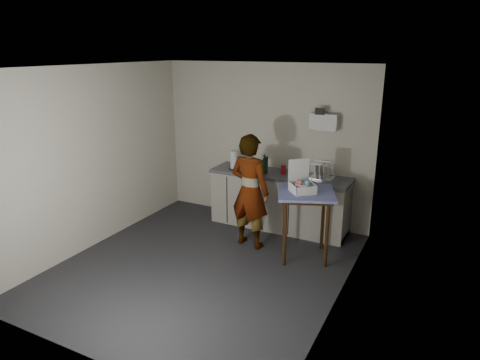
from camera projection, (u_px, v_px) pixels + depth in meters
The scene contains 15 objects.
ground at pixel (203, 266), 5.74m from camera, with size 4.00×4.00×0.00m, color #252529.
wall_back at pixel (265, 143), 7.05m from camera, with size 3.60×0.02×2.60m, color beige.
wall_right at pixel (342, 195), 4.59m from camera, with size 0.02×4.00×2.60m, color beige.
wall_left at pixel (95, 158), 6.13m from camera, with size 0.02×4.00×2.60m, color beige.
ceiling at pixel (198, 67), 4.97m from camera, with size 3.60×4.00×0.01m, color white.
kitchen_counter at pixel (279, 202), 6.89m from camera, with size 2.24×0.62×0.91m.
wall_shelf at pixel (324, 122), 6.43m from camera, with size 0.42×0.18×0.37m.
side_table at pixel (306, 200), 5.78m from camera, with size 0.97×0.97×0.96m.
standing_man at pixel (250, 191), 6.14m from camera, with size 0.61×0.40×1.68m, color #B2A593.
soap_bottle at pixel (264, 164), 6.71m from camera, with size 0.12×0.12×0.30m, color black.
soda_can at pixel (283, 170), 6.70m from camera, with size 0.07×0.07×0.14m, color red.
dark_bottle at pixel (266, 164), 6.81m from camera, with size 0.07×0.07×0.25m, color black.
paper_towel at pixel (234, 161), 6.96m from camera, with size 0.17×0.17×0.30m.
dish_rack at pixel (322, 175), 6.50m from camera, with size 0.35×0.26×0.24m.
bakery_box at pixel (302, 185), 5.71m from camera, with size 0.43×0.43×0.42m.
Camera 1 is at (2.77, -4.36, 2.82)m, focal length 32.00 mm.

